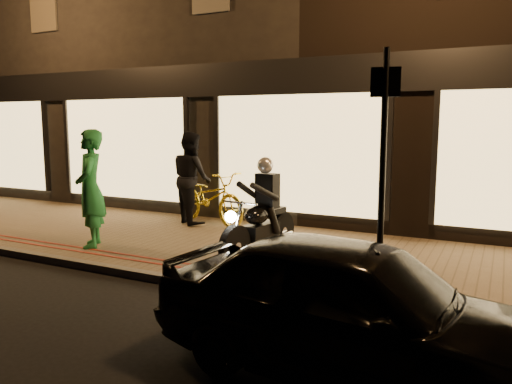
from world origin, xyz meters
TOP-DOWN VIEW (x-y plane):
  - ground at (0.00, 0.00)m, footprint 90.00×90.00m
  - sidewalk at (0.00, 2.00)m, footprint 50.00×4.00m
  - kerb_stone at (0.00, 0.05)m, footprint 50.00×0.14m
  - red_kerb_lines at (0.00, 0.55)m, footprint 50.00×0.26m
  - building_row at (-0.00, 8.99)m, footprint 48.00×10.11m
  - motorcycle at (0.40, 1.49)m, footprint 0.64×1.94m
  - sign_post at (2.46, 0.65)m, footprint 0.35×0.10m
  - bicycle_gold at (-1.73, 3.38)m, footprint 2.25×1.43m
  - person_green at (-2.52, 0.83)m, footprint 0.83×0.87m
  - person_dark at (-2.12, 3.30)m, footprint 1.19×1.14m
  - parked_car at (2.68, -1.28)m, footprint 3.87×1.90m

SIDE VIEW (x-z plane):
  - ground at x=0.00m, z-range 0.00..0.00m
  - sidewalk at x=0.00m, z-range 0.00..0.12m
  - kerb_stone at x=0.00m, z-range 0.00..0.12m
  - red_kerb_lines at x=0.00m, z-range 0.12..0.13m
  - parked_car at x=2.68m, z-range 0.00..1.27m
  - bicycle_gold at x=-1.73m, z-range 0.12..1.24m
  - motorcycle at x=0.40m, z-range -0.06..1.53m
  - person_dark at x=-2.12m, z-range 0.12..2.06m
  - person_green at x=-2.52m, z-range 0.12..2.13m
  - sign_post at x=2.46m, z-range 0.30..3.30m
  - building_row at x=0.00m, z-range 0.00..8.50m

